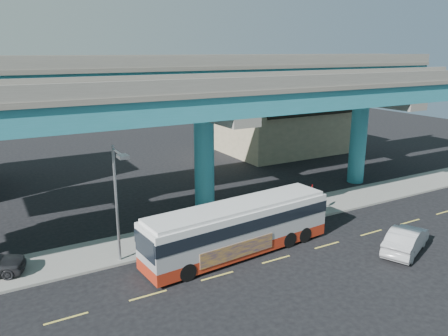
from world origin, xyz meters
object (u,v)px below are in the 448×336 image
transit_bus (239,226)px  stop_sign (312,193)px  street_lamp (118,189)px  sedan (406,240)px

transit_bus → stop_sign: bearing=13.1°
transit_bus → street_lamp: 7.54m
sedan → street_lamp: 17.56m
sedan → stop_sign: bearing=-15.4°
sedan → stop_sign: size_ratio=2.16×
transit_bus → sedan: 10.33m
street_lamp → stop_sign: 14.91m
sedan → street_lamp: street_lamp is taller
street_lamp → stop_sign: bearing=2.8°
transit_bus → sedan: transit_bus is taller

